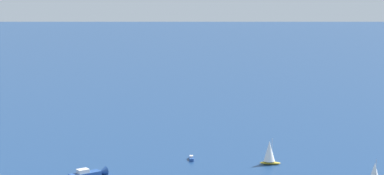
% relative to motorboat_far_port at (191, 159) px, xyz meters
% --- Properties ---
extents(motorboat_far_port, '(4.08, 4.82, 1.47)m').
position_rel_motorboat_far_port_xyz_m(motorboat_far_port, '(0.00, 0.00, 0.00)').
color(motorboat_far_port, '#23478C').
rests_on(motorboat_far_port, ground_plane).
extents(sailboat_offshore, '(5.52, 5.54, 7.88)m').
position_rel_motorboat_far_port_xyz_m(sailboat_offshore, '(14.96, -18.19, 3.20)').
color(sailboat_offshore, gold).
rests_on(sailboat_offshore, ground_plane).
extents(motorboat_mid_cluster, '(11.05, 3.27, 3.18)m').
position_rel_motorboat_far_port_xyz_m(motorboat_mid_cluster, '(-33.03, 3.38, 0.46)').
color(motorboat_mid_cluster, '#23478C').
rests_on(motorboat_mid_cluster, ground_plane).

